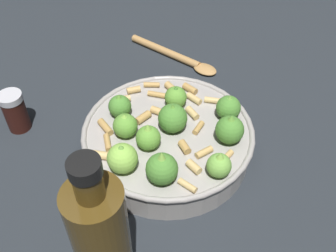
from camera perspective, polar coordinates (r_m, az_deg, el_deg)
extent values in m
plane|color=#23282D|center=(0.69, 0.00, -3.63)|extent=(2.40, 2.40, 0.00)
cylinder|color=#9E9993|center=(0.67, 0.00, -2.17)|extent=(0.27, 0.27, 0.05)
torus|color=#9E9993|center=(0.65, 0.00, -0.62)|extent=(0.28, 0.28, 0.01)
sphere|color=#4C8933|center=(0.56, -0.89, -6.17)|extent=(0.05, 0.05, 0.05)
cone|color=#8CC64C|center=(0.55, -0.91, -4.56)|extent=(0.02, 0.02, 0.02)
sphere|color=#4C8933|center=(0.66, 8.65, 2.60)|extent=(0.04, 0.04, 0.04)
cone|color=#75B247|center=(0.65, 8.83, 3.85)|extent=(0.02, 0.02, 0.01)
sphere|color=#8CC64C|center=(0.58, -6.56, -4.64)|extent=(0.05, 0.05, 0.05)
cone|color=#75B247|center=(0.57, -6.73, -3.26)|extent=(0.02, 0.02, 0.01)
sphere|color=#609E38|center=(0.63, -6.16, 0.03)|extent=(0.04, 0.04, 0.04)
cone|color=#8CC64C|center=(0.62, -6.29, 1.21)|extent=(0.02, 0.02, 0.01)
sphere|color=#75B247|center=(0.58, 7.31, -5.65)|extent=(0.04, 0.04, 0.04)
cone|color=#8CC64C|center=(0.57, 7.49, -4.44)|extent=(0.02, 0.02, 0.02)
sphere|color=#609E38|center=(0.68, 1.09, 4.15)|extent=(0.04, 0.04, 0.04)
cone|color=#4C8933|center=(0.67, 1.11, 5.32)|extent=(0.02, 0.02, 0.01)
sphere|color=#4C8933|center=(0.62, 8.82, -0.62)|extent=(0.05, 0.05, 0.05)
cone|color=#609E38|center=(0.61, 9.04, 0.80)|extent=(0.02, 0.02, 0.02)
sphere|color=#4C8933|center=(0.63, 0.67, 1.13)|extent=(0.05, 0.05, 0.05)
cone|color=#609E38|center=(0.62, 0.69, 2.59)|extent=(0.02, 0.02, 0.02)
sphere|color=#609E38|center=(0.61, -2.85, -1.72)|extent=(0.04, 0.04, 0.04)
cone|color=#8CC64C|center=(0.60, -2.92, -0.37)|extent=(0.02, 0.02, 0.02)
sphere|color=#4C8933|center=(0.67, -6.92, 2.81)|extent=(0.04, 0.04, 0.04)
cone|color=#609E38|center=(0.65, -7.06, 4.03)|extent=(0.02, 0.02, 0.01)
cylinder|color=tan|center=(0.70, 6.53, 3.67)|extent=(0.03, 0.01, 0.01)
cylinder|color=tan|center=(0.67, -1.42, 2.13)|extent=(0.03, 0.02, 0.01)
cylinder|color=tan|center=(0.65, 4.39, -0.25)|extent=(0.02, 0.03, 0.01)
cylinder|color=tan|center=(0.65, -8.97, -0.14)|extent=(0.03, 0.03, 0.01)
cylinder|color=tan|center=(0.66, -3.60, 1.23)|extent=(0.03, 0.03, 0.01)
cylinder|color=tan|center=(0.61, 5.19, -3.76)|extent=(0.03, 0.03, 0.01)
cylinder|color=tan|center=(0.71, -1.60, 4.54)|extent=(0.03, 0.01, 0.01)
cylinder|color=tan|center=(0.67, 3.51, 1.88)|extent=(0.03, 0.03, 0.01)
cylinder|color=tan|center=(0.72, 3.18, 5.35)|extent=(0.03, 0.02, 0.01)
cylinder|color=tan|center=(0.72, -4.95, 5.19)|extent=(0.03, 0.02, 0.01)
cylinder|color=tan|center=(0.72, 0.37, 5.60)|extent=(0.02, 0.02, 0.01)
cylinder|color=tan|center=(0.59, 3.72, -5.85)|extent=(0.03, 0.02, 0.01)
cylinder|color=tan|center=(0.61, -9.76, -4.11)|extent=(0.03, 0.01, 0.01)
cylinder|color=tan|center=(0.62, 2.38, -3.02)|extent=(0.02, 0.03, 0.01)
cylinder|color=tan|center=(0.63, -8.67, -2.36)|extent=(0.02, 0.03, 0.01)
cylinder|color=tan|center=(0.61, 8.38, -4.40)|extent=(0.02, 0.03, 0.01)
cylinder|color=tan|center=(0.70, -6.53, 3.89)|extent=(0.03, 0.02, 0.01)
cylinder|color=tan|center=(0.70, 3.76, 3.95)|extent=(0.03, 0.03, 0.01)
cylinder|color=tan|center=(0.73, -2.35, 5.94)|extent=(0.03, 0.01, 0.01)
cylinder|color=tan|center=(0.57, 2.81, -8.52)|extent=(0.03, 0.02, 0.01)
cylinder|color=#33140F|center=(0.75, -21.01, 1.54)|extent=(0.04, 0.04, 0.07)
cylinder|color=silver|center=(0.73, -21.78, 3.73)|extent=(0.04, 0.04, 0.01)
cylinder|color=#4C3814|center=(0.49, -9.46, -16.00)|extent=(0.07, 0.07, 0.19)
cylinder|color=#4C3814|center=(0.40, -11.34, -8.23)|extent=(0.03, 0.03, 0.04)
cylinder|color=black|center=(0.38, -11.88, -5.91)|extent=(0.03, 0.03, 0.02)
cylinder|color=#B2844C|center=(0.90, -0.44, 10.66)|extent=(0.17, 0.09, 0.02)
ellipsoid|color=#B2844C|center=(0.85, 5.33, 8.10)|extent=(0.06, 0.05, 0.01)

